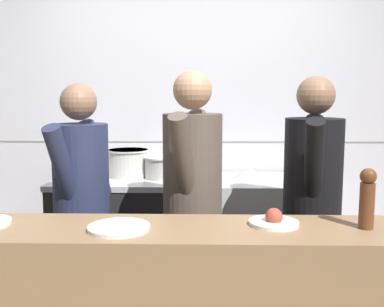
% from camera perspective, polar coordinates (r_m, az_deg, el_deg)
% --- Properties ---
extents(wall_back_tiled, '(8.00, 0.06, 2.60)m').
position_cam_1_polar(wall_back_tiled, '(3.73, 0.45, 3.86)').
color(wall_back_tiled, silver).
rests_on(wall_back_tiled, ground_plane).
extents(oven_range, '(1.02, 0.71, 0.92)m').
position_cam_1_polar(oven_range, '(3.55, -8.51, -10.29)').
color(oven_range, '#232326').
rests_on(oven_range, ground_plane).
extents(prep_counter, '(0.92, 0.65, 0.91)m').
position_cam_1_polar(prep_counter, '(3.53, 8.62, -10.55)').
color(prep_counter, '#B7BABF').
rests_on(prep_counter, ground_plane).
extents(stock_pot, '(0.32, 0.32, 0.18)m').
position_cam_1_polar(stock_pot, '(3.53, -13.36, -1.24)').
color(stock_pot, beige).
rests_on(stock_pot, oven_range).
extents(sauce_pot, '(0.32, 0.32, 0.21)m').
position_cam_1_polar(sauce_pot, '(3.45, -8.09, -1.11)').
color(sauce_pot, beige).
rests_on(sauce_pot, oven_range).
extents(braising_pot, '(0.32, 0.32, 0.16)m').
position_cam_1_polar(braising_pot, '(3.37, -3.43, -1.65)').
color(braising_pot, beige).
rests_on(braising_pot, oven_range).
extents(mixing_bowl_steel, '(0.26, 0.26, 0.09)m').
position_cam_1_polar(mixing_bowl_steel, '(3.41, 7.25, -2.51)').
color(mixing_bowl_steel, '#B7BABF').
rests_on(mixing_bowl_steel, prep_counter).
extents(chefs_knife, '(0.40, 0.04, 0.02)m').
position_cam_1_polar(chefs_knife, '(3.26, 3.29, -3.59)').
color(chefs_knife, '#B7BABF').
rests_on(chefs_knife, prep_counter).
extents(plated_dish_appetiser, '(0.27, 0.27, 0.02)m').
position_cam_1_polar(plated_dish_appetiser, '(2.02, -9.27, -9.28)').
color(plated_dish_appetiser, white).
rests_on(plated_dish_appetiser, pass_counter).
extents(plated_dish_dessert, '(0.23, 0.23, 0.08)m').
position_cam_1_polar(plated_dish_dessert, '(2.09, 10.34, -8.40)').
color(plated_dish_dessert, white).
rests_on(plated_dish_dessert, pass_counter).
extents(pepper_mill, '(0.07, 0.07, 0.27)m').
position_cam_1_polar(pepper_mill, '(2.12, 21.36, -5.18)').
color(pepper_mill, brown).
rests_on(pepper_mill, pass_counter).
extents(chef_head_cook, '(0.39, 0.70, 1.60)m').
position_cam_1_polar(chef_head_cook, '(2.75, -13.80, -6.30)').
color(chef_head_cook, black).
rests_on(chef_head_cook, ground_plane).
extents(chef_sous, '(0.41, 0.73, 1.68)m').
position_cam_1_polar(chef_sous, '(2.62, 0.16, -5.91)').
color(chef_sous, black).
rests_on(chef_sous, ground_plane).
extents(chef_line, '(0.40, 0.72, 1.64)m').
position_cam_1_polar(chef_line, '(2.72, 14.99, -6.01)').
color(chef_line, black).
rests_on(chef_line, ground_plane).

